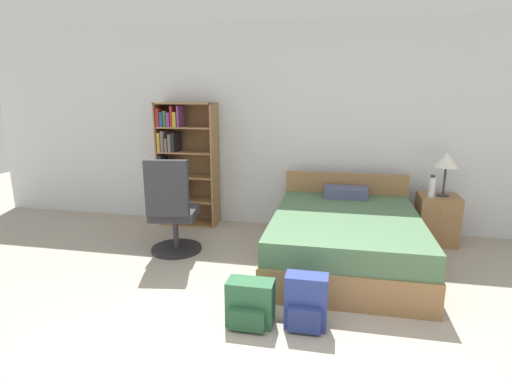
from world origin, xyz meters
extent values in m
cube|color=silver|center=(0.00, 3.23, 1.30)|extent=(9.00, 0.06, 2.60)
cube|color=olive|center=(-1.90, 3.01, 0.81)|extent=(0.02, 0.33, 1.62)
cube|color=olive|center=(-1.14, 3.01, 0.81)|extent=(0.02, 0.33, 1.62)
cube|color=brown|center=(-1.52, 3.17, 0.81)|extent=(0.77, 0.01, 1.62)
cube|color=olive|center=(-1.52, 3.01, 0.01)|extent=(0.73, 0.32, 0.02)
cube|color=teal|center=(-1.86, 2.97, 0.11)|extent=(0.03, 0.24, 0.19)
cube|color=#7A387F|center=(-1.82, 2.98, 0.15)|extent=(0.04, 0.26, 0.26)
cube|color=gold|center=(-1.77, 2.94, 0.11)|extent=(0.03, 0.19, 0.18)
cube|color=beige|center=(-1.72, 2.98, 0.12)|extent=(0.04, 0.26, 0.19)
cube|color=black|center=(-1.68, 2.95, 0.12)|extent=(0.03, 0.19, 0.20)
cube|color=olive|center=(-1.52, 3.01, 0.33)|extent=(0.73, 0.32, 0.02)
cube|color=#665B51|center=(-1.86, 2.98, 0.45)|extent=(0.03, 0.26, 0.22)
cube|color=gold|center=(-1.81, 2.96, 0.45)|extent=(0.03, 0.21, 0.21)
cube|color=orange|center=(-1.77, 2.95, 0.44)|extent=(0.03, 0.20, 0.20)
cube|color=maroon|center=(-1.74, 2.95, 0.44)|extent=(0.03, 0.21, 0.20)
cube|color=maroon|center=(-1.70, 2.95, 0.48)|extent=(0.03, 0.19, 0.27)
cube|color=#665B51|center=(-1.65, 2.98, 0.47)|extent=(0.04, 0.25, 0.25)
cube|color=#7A387F|center=(-1.60, 2.97, 0.46)|extent=(0.04, 0.24, 0.24)
cube|color=olive|center=(-1.52, 3.01, 0.66)|extent=(0.73, 0.32, 0.02)
cube|color=black|center=(-1.85, 2.96, 0.81)|extent=(0.04, 0.22, 0.28)
cube|color=teal|center=(-1.81, 2.96, 0.77)|extent=(0.04, 0.21, 0.20)
cube|color=beige|center=(-1.76, 2.98, 0.76)|extent=(0.03, 0.26, 0.18)
cube|color=#2D6638|center=(-1.71, 2.96, 0.76)|extent=(0.04, 0.23, 0.18)
cube|color=olive|center=(-1.52, 3.01, 0.98)|extent=(0.73, 0.32, 0.02)
cube|color=gold|center=(-1.86, 2.98, 1.11)|extent=(0.04, 0.26, 0.24)
cube|color=#665B51|center=(-1.80, 2.98, 1.13)|extent=(0.04, 0.25, 0.27)
cube|color=#665B51|center=(-1.76, 2.95, 1.08)|extent=(0.03, 0.21, 0.18)
cube|color=#665B51|center=(-1.71, 2.96, 1.11)|extent=(0.04, 0.23, 0.23)
cube|color=black|center=(-1.66, 2.98, 1.12)|extent=(0.04, 0.26, 0.25)
cube|color=olive|center=(-1.52, 3.01, 1.30)|extent=(0.73, 0.32, 0.02)
cube|color=maroon|center=(-1.85, 2.98, 1.43)|extent=(0.04, 0.26, 0.23)
cube|color=navy|center=(-1.80, 2.95, 1.41)|extent=(0.04, 0.19, 0.19)
cube|color=#2D6638|center=(-1.76, 2.96, 1.42)|extent=(0.03, 0.22, 0.20)
cube|color=#7A387F|center=(-1.71, 2.95, 1.41)|extent=(0.04, 0.21, 0.18)
cube|color=maroon|center=(-1.66, 2.96, 1.45)|extent=(0.03, 0.23, 0.26)
cube|color=gold|center=(-1.62, 2.96, 1.41)|extent=(0.04, 0.23, 0.19)
cube|color=#7A387F|center=(-1.58, 2.96, 1.45)|extent=(0.02, 0.23, 0.26)
cube|color=olive|center=(-1.52, 3.01, 1.61)|extent=(0.77, 0.33, 0.02)
cube|color=olive|center=(0.54, 2.04, 0.15)|extent=(1.47, 1.97, 0.30)
cube|color=#4C704C|center=(0.54, 2.04, 0.42)|extent=(1.44, 1.93, 0.23)
cube|color=olive|center=(0.54, 2.98, 0.39)|extent=(1.47, 0.08, 0.78)
cube|color=#4C5175|center=(0.54, 2.77, 0.59)|extent=(0.50, 0.30, 0.12)
cylinder|color=#232326|center=(-1.31, 2.02, 0.02)|extent=(0.56, 0.56, 0.04)
cylinder|color=#333338|center=(-1.31, 2.02, 0.22)|extent=(0.06, 0.06, 0.35)
cube|color=#2D2D33|center=(-1.31, 2.02, 0.44)|extent=(0.55, 0.55, 0.10)
cube|color=#2D2D33|center=(-1.26, 1.75, 0.78)|extent=(0.45, 0.15, 0.58)
cube|color=olive|center=(1.61, 2.89, 0.29)|extent=(0.44, 0.41, 0.58)
sphere|color=tan|center=(1.61, 2.67, 0.40)|extent=(0.02, 0.02, 0.02)
cylinder|color=#333333|center=(1.64, 2.87, 0.59)|extent=(0.13, 0.13, 0.02)
cylinder|color=#333333|center=(1.64, 2.87, 0.75)|extent=(0.02, 0.02, 0.31)
cone|color=white|center=(1.64, 2.87, 1.00)|extent=(0.26, 0.26, 0.17)
cylinder|color=silver|center=(1.49, 2.79, 0.69)|extent=(0.07, 0.07, 0.23)
cylinder|color=#2D2D33|center=(1.49, 2.79, 0.82)|extent=(0.05, 0.05, 0.03)
cube|color=navy|center=(0.25, 0.79, 0.21)|extent=(0.31, 0.17, 0.42)
cube|color=navy|center=(0.25, 0.67, 0.11)|extent=(0.24, 0.06, 0.19)
cube|color=#2D603D|center=(-0.17, 0.74, 0.17)|extent=(0.35, 0.19, 0.35)
cube|color=#275234|center=(-0.17, 0.61, 0.10)|extent=(0.27, 0.07, 0.16)
camera|label=1|loc=(0.43, -1.94, 1.69)|focal=28.00mm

